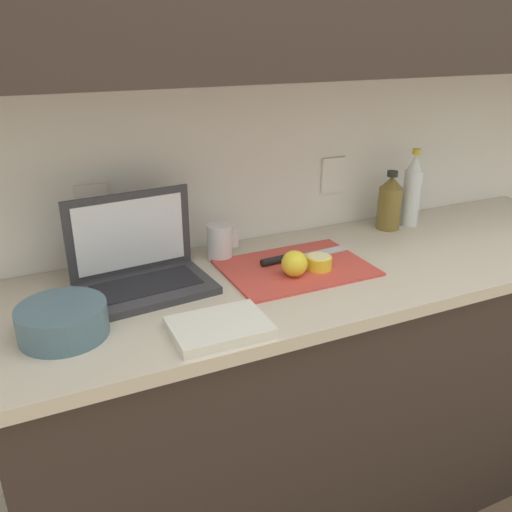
{
  "coord_description": "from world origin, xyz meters",
  "views": [
    {
      "loc": [
        -0.85,
        -1.21,
        1.54
      ],
      "look_at": [
        -0.29,
        -0.01,
        0.98
      ],
      "focal_mm": 38.0,
      "sensor_mm": 36.0,
      "label": 1
    }
  ],
  "objects_px": {
    "cutting_board": "(296,268)",
    "lemon_whole_beside": "(294,264)",
    "knife": "(290,258)",
    "bottle_green_soda": "(412,191)",
    "bowl_white": "(63,321)",
    "laptop": "(140,265)",
    "bottle_oil_tall": "(390,203)",
    "measuring_cup": "(220,242)",
    "lemon_half_cut": "(319,262)"
  },
  "relations": [
    {
      "from": "cutting_board",
      "to": "lemon_whole_beside",
      "type": "relative_size",
      "value": 5.64
    },
    {
      "from": "knife",
      "to": "bottle_green_soda",
      "type": "relative_size",
      "value": 1.1
    },
    {
      "from": "knife",
      "to": "bottle_green_soda",
      "type": "xyz_separation_m",
      "value": [
        0.54,
        0.12,
        0.11
      ]
    },
    {
      "from": "bowl_white",
      "to": "laptop",
      "type": "bearing_deg",
      "value": 39.61
    },
    {
      "from": "laptop",
      "to": "bottle_oil_tall",
      "type": "xyz_separation_m",
      "value": [
        0.88,
        0.09,
        0.03
      ]
    },
    {
      "from": "laptop",
      "to": "cutting_board",
      "type": "distance_m",
      "value": 0.44
    },
    {
      "from": "cutting_board",
      "to": "measuring_cup",
      "type": "xyz_separation_m",
      "value": [
        -0.17,
        0.17,
        0.05
      ]
    },
    {
      "from": "laptop",
      "to": "lemon_half_cut",
      "type": "xyz_separation_m",
      "value": [
        0.48,
        -0.12,
        -0.03
      ]
    },
    {
      "from": "bottle_green_soda",
      "to": "bowl_white",
      "type": "bearing_deg",
      "value": -167.26
    },
    {
      "from": "cutting_board",
      "to": "lemon_half_cut",
      "type": "bearing_deg",
      "value": -38.07
    },
    {
      "from": "bottle_green_soda",
      "to": "bowl_white",
      "type": "height_order",
      "value": "bottle_green_soda"
    },
    {
      "from": "cutting_board",
      "to": "knife",
      "type": "xyz_separation_m",
      "value": [
        0.0,
        0.05,
        0.01
      ]
    },
    {
      "from": "lemon_half_cut",
      "to": "bowl_white",
      "type": "relative_size",
      "value": 0.37
    },
    {
      "from": "cutting_board",
      "to": "knife",
      "type": "height_order",
      "value": "knife"
    },
    {
      "from": "cutting_board",
      "to": "bottle_oil_tall",
      "type": "xyz_separation_m",
      "value": [
        0.45,
        0.17,
        0.09
      ]
    },
    {
      "from": "laptop",
      "to": "lemon_half_cut",
      "type": "bearing_deg",
      "value": -19.32
    },
    {
      "from": "cutting_board",
      "to": "bowl_white",
      "type": "relative_size",
      "value": 2.07
    },
    {
      "from": "cutting_board",
      "to": "knife",
      "type": "bearing_deg",
      "value": 84.36
    },
    {
      "from": "lemon_half_cut",
      "to": "lemon_whole_beside",
      "type": "height_order",
      "value": "lemon_whole_beside"
    },
    {
      "from": "laptop",
      "to": "bowl_white",
      "type": "height_order",
      "value": "laptop"
    },
    {
      "from": "lemon_half_cut",
      "to": "lemon_whole_beside",
      "type": "relative_size",
      "value": 1.0
    },
    {
      "from": "lemon_half_cut",
      "to": "measuring_cup",
      "type": "height_order",
      "value": "measuring_cup"
    },
    {
      "from": "bottle_green_soda",
      "to": "measuring_cup",
      "type": "relative_size",
      "value": 2.53
    },
    {
      "from": "laptop",
      "to": "cutting_board",
      "type": "bearing_deg",
      "value": -15.87
    },
    {
      "from": "bowl_white",
      "to": "bottle_green_soda",
      "type": "bearing_deg",
      "value": 12.74
    },
    {
      "from": "laptop",
      "to": "measuring_cup",
      "type": "xyz_separation_m",
      "value": [
        0.26,
        0.08,
        -0.0
      ]
    },
    {
      "from": "knife",
      "to": "measuring_cup",
      "type": "relative_size",
      "value": 2.79
    },
    {
      "from": "bottle_green_soda",
      "to": "cutting_board",
      "type": "bearing_deg",
      "value": -162.76
    },
    {
      "from": "laptop",
      "to": "bottle_oil_tall",
      "type": "height_order",
      "value": "laptop"
    },
    {
      "from": "lemon_whole_beside",
      "to": "bottle_oil_tall",
      "type": "xyz_separation_m",
      "value": [
        0.49,
        0.22,
        0.05
      ]
    },
    {
      "from": "knife",
      "to": "lemon_whole_beside",
      "type": "relative_size",
      "value": 4.05
    },
    {
      "from": "bottle_green_soda",
      "to": "bowl_white",
      "type": "xyz_separation_m",
      "value": [
        -1.19,
        -0.27,
        -0.09
      ]
    },
    {
      "from": "cutting_board",
      "to": "knife",
      "type": "relative_size",
      "value": 1.39
    },
    {
      "from": "laptop",
      "to": "bottle_green_soda",
      "type": "distance_m",
      "value": 0.98
    },
    {
      "from": "knife",
      "to": "bottle_oil_tall",
      "type": "height_order",
      "value": "bottle_oil_tall"
    },
    {
      "from": "laptop",
      "to": "lemon_half_cut",
      "type": "height_order",
      "value": "laptop"
    },
    {
      "from": "lemon_whole_beside",
      "to": "bottle_green_soda",
      "type": "distance_m",
      "value": 0.63
    },
    {
      "from": "bowl_white",
      "to": "bottle_oil_tall",
      "type": "bearing_deg",
      "value": 13.76
    },
    {
      "from": "measuring_cup",
      "to": "bowl_white",
      "type": "distance_m",
      "value": 0.55
    },
    {
      "from": "bottle_green_soda",
      "to": "lemon_half_cut",
      "type": "bearing_deg",
      "value": -157.04
    },
    {
      "from": "knife",
      "to": "lemon_whole_beside",
      "type": "height_order",
      "value": "lemon_whole_beside"
    },
    {
      "from": "lemon_whole_beside",
      "to": "bottle_oil_tall",
      "type": "bearing_deg",
      "value": 24.44
    },
    {
      "from": "cutting_board",
      "to": "bottle_oil_tall",
      "type": "height_order",
      "value": "bottle_oil_tall"
    },
    {
      "from": "cutting_board",
      "to": "lemon_whole_beside",
      "type": "bearing_deg",
      "value": -123.68
    },
    {
      "from": "lemon_half_cut",
      "to": "bottle_green_soda",
      "type": "bearing_deg",
      "value": 22.96
    },
    {
      "from": "lemon_half_cut",
      "to": "bottle_green_soda",
      "type": "xyz_separation_m",
      "value": [
        0.49,
        0.21,
        0.1
      ]
    },
    {
      "from": "knife",
      "to": "bowl_white",
      "type": "xyz_separation_m",
      "value": [
        -0.65,
        -0.15,
        0.02
      ]
    },
    {
      "from": "cutting_board",
      "to": "measuring_cup",
      "type": "relative_size",
      "value": 3.88
    },
    {
      "from": "lemon_half_cut",
      "to": "bowl_white",
      "type": "distance_m",
      "value": 0.7
    },
    {
      "from": "lemon_whole_beside",
      "to": "bottle_oil_tall",
      "type": "distance_m",
      "value": 0.54
    }
  ]
}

